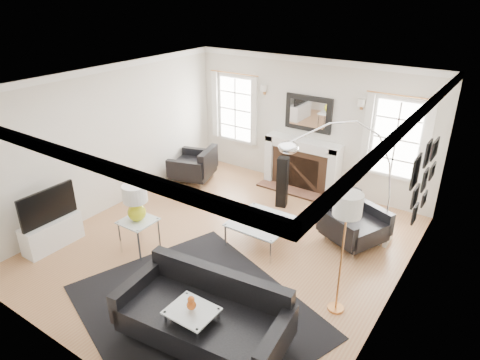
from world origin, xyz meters
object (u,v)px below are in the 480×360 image
Objects in this scene: armchair_left at (195,166)px; coffee_table at (262,222)px; arc_floor_lamp at (341,179)px; fireplace at (302,165)px; sofa at (206,315)px; gourd_lamp at (136,201)px; armchair_right at (352,223)px.

armchair_left is 2.92m from coffee_table.
arc_floor_lamp is (1.07, 0.66, 0.85)m from coffee_table.
fireplace is at bearing 131.61° from arc_floor_lamp.
fireplace is at bearing 25.98° from armchair_left.
gourd_lamp is at bearing 156.71° from sofa.
gourd_lamp reaches higher than fireplace.
arc_floor_lamp is (-0.20, -0.25, 0.88)m from armchair_right.
armchair_left reaches higher than coffee_table.
gourd_lamp is (-1.11, -3.74, 0.41)m from fireplace.
arc_floor_lamp is at bearing 31.79° from coffee_table.
coffee_table is 2.15m from gourd_lamp.
arc_floor_lamp reaches higher than sofa.
sofa is 2.29× the size of coffee_table.
sofa is 0.97× the size of arc_floor_lamp.
armchair_left is 2.95m from gourd_lamp.
gourd_lamp reaches higher than sofa.
gourd_lamp is (-2.83, -2.27, 0.58)m from armchair_right.
armchair_right is at bearing -40.51° from fireplace.
gourd_lamp is 3.34m from arc_floor_lamp.
coffee_table is at bearing -148.21° from arc_floor_lamp.
armchair_right is at bearing 35.65° from coffee_table.
fireplace is at bearing 139.49° from armchair_right.
sofa reaches higher than coffee_table.
armchair_left is 1.20× the size of coffee_table.
armchair_right is at bearing 77.96° from sofa.
sofa reaches higher than armchair_right.
armchair_left is at bearing -154.02° from fireplace.
armchair_right is (3.86, -0.43, 0.00)m from armchair_left.
gourd_lamp is at bearing -106.49° from fireplace.
coffee_table is at bearing -27.34° from armchair_left.
armchair_right is 1.96× the size of gourd_lamp.
arc_floor_lamp is at bearing 37.56° from gourd_lamp.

